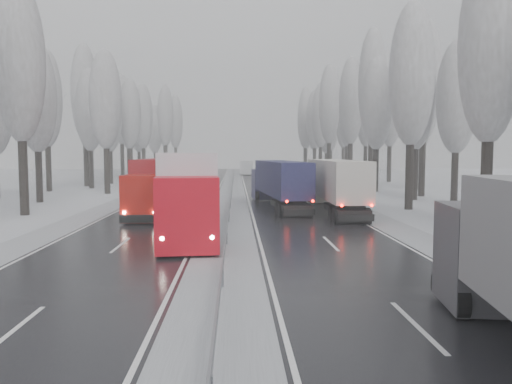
{
  "coord_description": "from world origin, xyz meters",
  "views": [
    {
      "loc": [
        0.48,
        -12.7,
        4.6
      ],
      "look_at": [
        1.71,
        17.63,
        2.2
      ],
      "focal_mm": 35.0,
      "sensor_mm": 36.0,
      "label": 1
    }
  ],
  "objects": [
    {
      "name": "tree_68",
      "position": [
        -16.58,
        69.11,
        10.75
      ],
      "size": [
        3.6,
        3.6,
        16.65
      ],
      "color": "black",
      "rests_on": "ground"
    },
    {
      "name": "tree_74",
      "position": [
        -15.07,
        99.33,
        12.67
      ],
      "size": [
        3.6,
        3.6,
        19.68
      ],
      "color": "black",
      "rests_on": "ground"
    },
    {
      "name": "truck_red_red",
      "position": [
        -5.42,
        26.7,
        2.4
      ],
      "size": [
        2.85,
        16.1,
        4.11
      ],
      "rotation": [
        0.0,
        0.0,
        -0.02
      ],
      "color": "#A30F09",
      "rests_on": "ground"
    },
    {
      "name": "tree_62",
      "position": [
        -13.94,
        43.73,
        10.36
      ],
      "size": [
        3.6,
        3.6,
        16.04
      ],
      "color": "black",
      "rests_on": "ground"
    },
    {
      "name": "carriageway_right",
      "position": [
        5.25,
        30.0,
        0.01
      ],
      "size": [
        7.5,
        200.0,
        0.03
      ],
      "primitive_type": "cube",
      "color": "black",
      "rests_on": "ground"
    },
    {
      "name": "tree_29",
      "position": [
        23.71,
        75.95,
        11.67
      ],
      "size": [
        3.6,
        3.6,
        18.11
      ],
      "color": "black",
      "rests_on": "ground"
    },
    {
      "name": "tree_78",
      "position": [
        -17.56,
        115.31,
        12.59
      ],
      "size": [
        3.6,
        3.6,
        19.55
      ],
      "color": "black",
      "rests_on": "ground"
    },
    {
      "name": "tree_16",
      "position": [
        15.04,
        15.67,
        10.67
      ],
      "size": [
        3.6,
        3.6,
        16.53
      ],
      "color": "black",
      "rests_on": "ground"
    },
    {
      "name": "tree_69",
      "position": [
        -21.42,
        73.11,
        12.46
      ],
      "size": [
        3.6,
        3.6,
        19.35
      ],
      "color": "black",
      "rests_on": "ground"
    },
    {
      "name": "tree_58",
      "position": [
        -15.13,
        24.57,
        11.1
      ],
      "size": [
        3.6,
        3.6,
        17.21
      ],
      "color": "black",
      "rests_on": "ground"
    },
    {
      "name": "tree_75",
      "position": [
        -24.2,
        103.33,
        11.99
      ],
      "size": [
        3.6,
        3.6,
        18.6
      ],
      "color": "black",
      "rests_on": "ground"
    },
    {
      "name": "tree_27",
      "position": [
        24.72,
        65.27,
        11.36
      ],
      "size": [
        3.6,
        3.6,
        17.62
      ],
      "color": "black",
      "rests_on": "ground"
    },
    {
      "name": "shoulder_right",
      "position": [
        10.2,
        30.0,
        0.02
      ],
      "size": [
        2.4,
        200.0,
        0.04
      ],
      "primitive_type": "cube",
      "color": "#AAADB3",
      "rests_on": "ground"
    },
    {
      "name": "tree_32",
      "position": [
        16.63,
        89.21,
        11.18
      ],
      "size": [
        3.6,
        3.6,
        17.33
      ],
      "color": "black",
      "rests_on": "ground"
    },
    {
      "name": "tree_36",
      "position": [
        17.04,
        106.16,
        13.02
      ],
      "size": [
        3.6,
        3.6,
        20.23
      ],
      "color": "black",
      "rests_on": "ground"
    },
    {
      "name": "tree_25",
      "position": [
        24.81,
        55.02,
        12.52
      ],
      "size": [
        3.6,
        3.6,
        19.44
      ],
      "color": "black",
      "rests_on": "ground"
    },
    {
      "name": "tree_38",
      "position": [
        18.73,
        116.73,
        11.59
      ],
      "size": [
        3.6,
        3.6,
        17.97
      ],
      "color": "black",
      "rests_on": "ground"
    },
    {
      "name": "median_slush",
      "position": [
        0.0,
        30.0,
        0.02
      ],
      "size": [
        3.0,
        200.0,
        0.04
      ],
      "primitive_type": "cube",
      "color": "#AAADB3",
      "rests_on": "ground"
    },
    {
      "name": "tree_22",
      "position": [
        17.02,
        45.6,
        10.24
      ],
      "size": [
        3.6,
        3.6,
        15.86
      ],
      "color": "black",
      "rests_on": "ground"
    },
    {
      "name": "tree_31",
      "position": [
        22.48,
        85.7,
        11.97
      ],
      "size": [
        3.6,
        3.6,
        18.58
      ],
      "color": "black",
      "rests_on": "ground"
    },
    {
      "name": "tree_30",
      "position": [
        16.56,
        81.7,
        11.52
      ],
      "size": [
        3.6,
        3.6,
        17.86
      ],
      "color": "black",
      "rests_on": "ground"
    },
    {
      "name": "tree_33",
      "position": [
        19.77,
        93.21,
        9.26
      ],
      "size": [
        3.6,
        3.6,
        14.33
      ],
      "color": "black",
      "rests_on": "ground"
    },
    {
      "name": "tree_71",
      "position": [
        -21.09,
        83.19,
        12.63
      ],
      "size": [
        3.6,
        3.6,
        19.61
      ],
      "color": "black",
      "rests_on": "ground"
    },
    {
      "name": "tree_26",
      "position": [
        17.56,
        61.27,
        12.1
      ],
      "size": [
        3.6,
        3.6,
        18.78
      ],
      "color": "black",
      "rests_on": "ground"
    },
    {
      "name": "tree_18",
      "position": [
        14.51,
        27.03,
        10.7
      ],
      "size": [
        3.6,
        3.6,
        16.58
      ],
      "color": "black",
      "rests_on": "ground"
    },
    {
      "name": "tree_70",
      "position": [
        -16.33,
        79.19,
        11.03
      ],
      "size": [
        3.6,
        3.6,
        17.09
      ],
      "color": "black",
      "rests_on": "ground"
    },
    {
      "name": "truck_red_white",
      "position": [
        -2.31,
        16.66,
        2.68
      ],
      "size": [
        4.32,
        18.04,
        4.59
      ],
      "rotation": [
        0.0,
        0.0,
        0.09
      ],
      "color": "red",
      "rests_on": "ground"
    },
    {
      "name": "tree_19",
      "position": [
        20.02,
        31.03,
        9.42
      ],
      "size": [
        3.6,
        3.6,
        14.57
      ],
      "color": "black",
      "rests_on": "ground"
    },
    {
      "name": "tree_23",
      "position": [
        23.31,
        49.6,
        8.77
      ],
      "size": [
        3.6,
        3.6,
        13.55
      ],
      "color": "black",
      "rests_on": "ground"
    },
    {
      "name": "tree_64",
      "position": [
        -18.26,
        52.71,
        9.96
      ],
      "size": [
        3.6,
        3.6,
        15.42
      ],
      "color": "black",
      "rests_on": "ground"
    },
    {
      "name": "tree_79",
      "position": [
        -20.33,
        119.31,
        11.01
      ],
      "size": [
        3.6,
        3.6,
        17.07
      ],
      "color": "black",
      "rests_on": "ground"
    },
    {
      "name": "tree_20",
      "position": [
        17.9,
        35.17,
        10.14
      ],
      "size": [
        3.6,
        3.6,
        15.71
      ],
      "color": "black",
      "rests_on": "ground"
    },
    {
      "name": "tree_37",
      "position": [
        24.02,
        110.16,
        10.56
      ],
      "size": [
        3.6,
        3.6,
        16.37
      ],
      "color": "black",
      "rests_on": "ground"
    },
    {
      "name": "tree_39",
      "position": [
        21.55,
        120.73,
        10.45
      ],
      "size": [
        3.6,
        3.6,
        16.19
      ],
      "color": "black",
      "rests_on": "ground"
    },
    {
      "name": "tree_73",
      "position": [
        -21.82,
        92.54,
        11.11
      ],
      "size": [
        3.6,
        3.6,
        17.22
      ],
      "color": "black",
      "rests_on": "ground"
    },
    {
      "name": "truck_blue_box",
      "position": [
        4.04,
        28.72,
        2.28
      ],
      "size": [
        3.97,
        15.36,
        3.91
      ],
      "rotation": [
        0.0,
        0.0,
        0.11
      ],
      "color": "#201E4C",
      "rests_on": "ground"
    },
    {
      "name": "tree_66",
      "position": [
        -18.16,
        62.35,
        9.84
      ],
      "size": [
        3.6,
        3.6,
        15.23
      ],
      "color": "black",
      "rests_on": "ground"
    },
    {
      "name": "tree_60",
      "position": [
        -17.75,
        34.2,
        9.59
      ],
      "size": [
        3.6,
        3.6,
        14.84
      ],
      "color": "black",
      "rests_on": "ground"
    },
    {
      "name": "tree_72",
      "position": [
        -18.93,
        88.54,
        9.76
      ],
      "size": [
        3.6,
        3.6,
        15.11
      ],
      "color": "black",
      "rests_on": "ground"
    },
    {
      "name": "tree_67",
      "position": [
        -19.54,
        66.35,
        11.03
      ],
      "size": [
        3.6,
        3.6,
        17.09
      ],
      "color": "black",
      "rests_on": "ground"
    },
    {
      "name": "tree_24",
      "position": [
        17.9,
        51.02,
        13.19
      ],
      "size": [
        3.6,
        3.6,
        20.49
      ],
      "color": "black",
      "rests_on": "ground"
    },
    {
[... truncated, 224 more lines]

